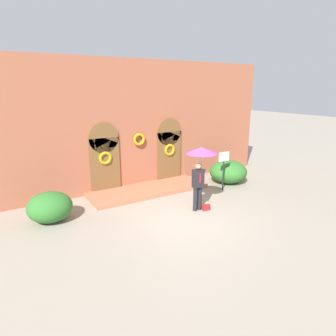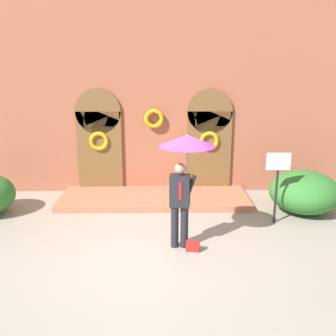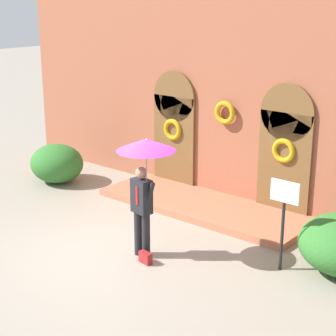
{
  "view_description": "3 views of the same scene",
  "coord_description": "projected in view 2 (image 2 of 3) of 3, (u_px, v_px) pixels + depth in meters",
  "views": [
    {
      "loc": [
        -5.82,
        -7.94,
        4.44
      ],
      "look_at": [
        0.17,
        1.7,
        1.36
      ],
      "focal_mm": 32.0,
      "sensor_mm": 36.0,
      "label": 1
    },
    {
      "loc": [
        0.24,
        -6.82,
        3.63
      ],
      "look_at": [
        0.36,
        1.36,
        1.41
      ],
      "focal_mm": 40.0,
      "sensor_mm": 36.0,
      "label": 2
    },
    {
      "loc": [
        7.36,
        -6.99,
        4.83
      ],
      "look_at": [
        0.36,
        1.33,
        1.5
      ],
      "focal_mm": 60.0,
      "sensor_mm": 36.0,
      "label": 3
    }
  ],
  "objects": [
    {
      "name": "person_with_umbrella",
      "position": [
        185.0,
        158.0,
        7.32
      ],
      "size": [
        1.1,
        1.1,
        2.36
      ],
      "color": "black",
      "rests_on": "ground"
    },
    {
      "name": "shrub_right",
      "position": [
        304.0,
        192.0,
        9.57
      ],
      "size": [
        1.77,
        1.78,
        1.07
      ],
      "primitive_type": "ellipsoid",
      "color": "#2D6B28",
      "rests_on": "ground"
    },
    {
      "name": "handbag",
      "position": [
        193.0,
        246.0,
        7.6
      ],
      "size": [
        0.3,
        0.16,
        0.22
      ],
      "primitive_type": "cube",
      "rotation": [
        0.0,
        0.0,
        -0.16
      ],
      "color": "maroon",
      "rests_on": "ground"
    },
    {
      "name": "ground_plane",
      "position": [
        151.0,
        253.0,
        7.53
      ],
      "size": [
        80.0,
        80.0,
        0.0
      ],
      "primitive_type": "plane",
      "color": "gray"
    },
    {
      "name": "building_facade",
      "position": [
        154.0,
        101.0,
        10.83
      ],
      "size": [
        14.0,
        2.3,
        5.6
      ],
      "color": "#9E563D",
      "rests_on": "ground"
    },
    {
      "name": "sign_post",
      "position": [
        277.0,
        176.0,
        8.72
      ],
      "size": [
        0.56,
        0.06,
        1.72
      ],
      "color": "black",
      "rests_on": "ground"
    }
  ]
}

